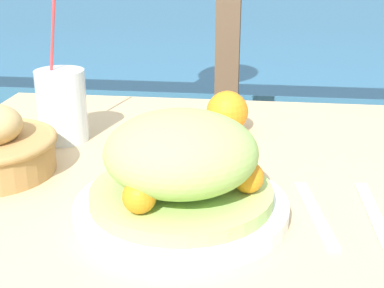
{
  "coord_description": "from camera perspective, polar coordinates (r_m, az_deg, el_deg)",
  "views": [
    {
      "loc": [
        0.09,
        -0.73,
        1.08
      ],
      "look_at": [
        0.0,
        -0.02,
        0.81
      ],
      "focal_mm": 50.0,
      "sensor_mm": 36.0,
      "label": 1
    }
  ],
  "objects": [
    {
      "name": "patio_table",
      "position": [
        0.86,
        0.06,
        -10.31
      ],
      "size": [
        0.93,
        0.85,
        0.75
      ],
      "color": "tan",
      "rests_on": "ground_plane"
    },
    {
      "name": "railing_fence",
      "position": [
        1.6,
        3.87,
        11.69
      ],
      "size": [
        2.8,
        0.08,
        1.11
      ],
      "color": "brown",
      "rests_on": "ground_plane"
    },
    {
      "name": "salad_plate",
      "position": [
        0.68,
        -0.98,
        -3.07
      ],
      "size": [
        0.28,
        0.28,
        0.14
      ],
      "color": "white",
      "rests_on": "patio_table"
    },
    {
      "name": "fork",
      "position": [
        0.72,
        12.98,
        -7.21
      ],
      "size": [
        0.04,
        0.18,
        0.0
      ],
      "color": "silver",
      "rests_on": "patio_table"
    },
    {
      "name": "drink_glass",
      "position": [
        0.97,
        -13.7,
        4.02
      ],
      "size": [
        0.09,
        0.09,
        0.25
      ],
      "color": "silver",
      "rests_on": "patio_table"
    },
    {
      "name": "sea_backdrop",
      "position": [
        4.16,
        5.82,
        9.25
      ],
      "size": [
        12.0,
        4.0,
        0.5
      ],
      "color": "teal",
      "rests_on": "ground_plane"
    },
    {
      "name": "orange_near_basket",
      "position": [
        0.99,
        3.78,
        3.45
      ],
      "size": [
        0.08,
        0.08,
        0.08
      ],
      "color": "orange",
      "rests_on": "patio_table"
    },
    {
      "name": "knife",
      "position": [
        0.74,
        18.82,
        -7.12
      ],
      "size": [
        0.02,
        0.18,
        0.0
      ],
      "color": "silver",
      "rests_on": "patio_table"
    }
  ]
}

